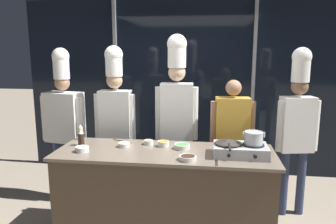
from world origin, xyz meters
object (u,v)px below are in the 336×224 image
Objects in this scene: frying_pan at (228,141)px; prep_bowl_soy_glaze at (188,158)px; portable_stove at (240,150)px; chef_sous at (115,113)px; prep_bowl_bean_sprouts at (82,149)px; chef_line at (177,106)px; chef_head at (64,117)px; squeeze_bottle_soy at (81,138)px; prep_bowl_scallions at (182,146)px; person_guest at (232,133)px; chef_pastry at (297,119)px; stock_pot at (254,138)px; prep_bowl_mushrooms at (149,142)px; prep_bowl_carrots at (163,143)px; serving_spoon_slotted at (127,141)px; squeeze_bottle_oil at (80,132)px; prep_bowl_chicken at (124,144)px.

frying_pan is 2.80× the size of prep_bowl_soy_glaze.
chef_sous is at bearing 153.18° from portable_stove.
prep_bowl_bean_sprouts is 0.06× the size of chef_line.
chef_line is (1.43, -0.01, 0.18)m from chef_head.
squeeze_bottle_soy is 0.66m from chef_sous.
frying_pan is 2.77× the size of prep_bowl_scallions.
chef_sous is 0.94× the size of chef_line.
chef_sous is (0.19, 0.61, 0.16)m from squeeze_bottle_soy.
chef_head reaches higher than person_guest.
stock_pot is at bearing 41.12° from chef_pastry.
squeeze_bottle_soy is 1.66× the size of prep_bowl_mushrooms.
frying_pan is at bearing -17.52° from prep_bowl_mushrooms.
chef_sous reaches higher than prep_bowl_soy_glaze.
prep_bowl_carrots is at bearing 32.39° from person_guest.
serving_spoon_slotted is at bearing 165.47° from prep_bowl_carrots.
prep_bowl_scallions is 0.10× the size of person_guest.
prep_bowl_mushrooms is (-0.82, 0.26, -0.11)m from frying_pan.
chef_pastry is (2.43, 0.39, 0.14)m from squeeze_bottle_oil.
prep_bowl_soy_glaze is 0.08× the size of chef_line.
chef_sous is 0.75m from chef_line.
prep_bowl_scallions is at bearing 169.47° from chef_head.
prep_bowl_bean_sprouts is 1.05m from chef_head.
squeeze_bottle_oil is 0.11× the size of person_guest.
portable_stove is at bearing -14.92° from prep_bowl_carrots.
chef_head reaches higher than stock_pot.
chef_pastry reaches higher than person_guest.
chef_sous is 1.42m from person_guest.
squeeze_bottle_oil reaches higher than prep_bowl_chicken.
chef_sous is (-1.56, 0.73, 0.06)m from stock_pot.
chef_sous is (0.30, 0.38, 0.16)m from squeeze_bottle_oil.
prep_bowl_bean_sprouts is (-0.97, -0.23, 0.00)m from prep_bowl_scallions.
stock_pot is 1.89m from squeeze_bottle_oil.
chef_pastry is at bearing 12.81° from serving_spoon_slotted.
chef_head is at bearing 132.44° from squeeze_bottle_oil.
chef_pastry is (2.32, 0.62, 0.14)m from squeeze_bottle_soy.
portable_stove reaches higher than prep_bowl_bean_sprouts.
chef_line is at bearing 64.78° from prep_bowl_mushrooms.
chef_head is (-0.95, 0.64, 0.13)m from prep_bowl_chicken.
squeeze_bottle_soy reaches higher than portable_stove.
prep_bowl_scallions is at bearing 1.79° from squeeze_bottle_soy.
stock_pot is 0.10× the size of chef_line.
chef_pastry reaches higher than stock_pot.
chef_sous is (-0.27, 0.59, 0.22)m from prep_bowl_chicken.
squeeze_bottle_oil is 1.03× the size of squeeze_bottle_soy.
portable_stove reaches higher than prep_bowl_mushrooms.
prep_bowl_soy_glaze is at bearing -158.03° from portable_stove.
stock_pot reaches higher than serving_spoon_slotted.
chef_pastry is (0.57, 0.74, 0.04)m from stock_pot.
prep_bowl_mushrooms is at bearing 59.99° from chef_line.
person_guest is at bearing 173.70° from chef_line.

